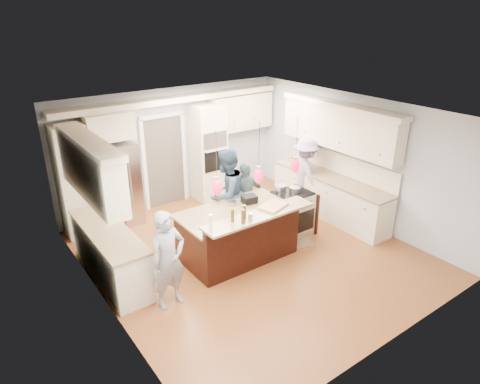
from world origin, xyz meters
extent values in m
plane|color=#985629|center=(0.00, 0.00, 0.00)|extent=(6.00, 6.00, 0.00)
cube|color=#B2BCC6|center=(0.00, 3.00, 1.35)|extent=(5.50, 0.04, 2.70)
cube|color=#B2BCC6|center=(0.00, -3.00, 1.35)|extent=(5.50, 0.04, 2.70)
cube|color=#B2BCC6|center=(-2.75, 0.00, 1.35)|extent=(0.04, 6.00, 2.70)
cube|color=#B2BCC6|center=(2.75, 0.00, 1.35)|extent=(0.04, 6.00, 2.70)
cube|color=white|center=(0.00, 0.00, 2.70)|extent=(5.50, 6.00, 0.04)
cube|color=#B7B7BC|center=(-1.55, 2.64, 0.90)|extent=(0.90, 0.70, 1.80)
cube|color=#F6E3C7|center=(0.75, 2.67, 1.15)|extent=(0.72, 0.64, 2.30)
cube|color=black|center=(0.75, 2.34, 1.55)|extent=(0.60, 0.02, 0.35)
cube|color=black|center=(0.75, 2.34, 1.05)|extent=(0.60, 0.02, 0.50)
cylinder|color=#B7B7BC|center=(0.75, 2.31, 1.30)|extent=(0.55, 0.02, 0.02)
cube|color=#F6E3C7|center=(-2.35, 2.70, 1.15)|extent=(0.60, 0.58, 2.30)
cube|color=#F6E3C7|center=(-1.55, 2.70, 2.15)|extent=(0.95, 0.58, 0.55)
cube|color=#F6E3C7|center=(1.80, 2.82, 1.95)|extent=(1.70, 0.35, 0.85)
cube|color=beige|center=(0.00, 2.80, 2.48)|extent=(5.30, 0.38, 0.12)
cube|color=#4C443A|center=(-0.25, 2.99, 1.05)|extent=(0.90, 0.06, 2.10)
cube|color=white|center=(-0.25, 2.95, 2.13)|extent=(1.04, 0.06, 0.10)
cube|color=#F6E3C7|center=(2.40, 0.30, 0.44)|extent=(0.60, 3.00, 0.88)
cube|color=tan|center=(2.40, 0.30, 0.90)|extent=(0.64, 3.05, 0.04)
cube|color=#F6E3C7|center=(2.52, 0.30, 1.98)|extent=(0.35, 3.00, 0.85)
cube|color=beige|center=(2.51, 0.30, 2.46)|extent=(0.37, 3.10, 0.10)
cube|color=#F6E3C7|center=(-2.40, 0.80, 0.44)|extent=(0.60, 2.20, 0.88)
cube|color=tan|center=(-2.40, 0.80, 0.90)|extent=(0.64, 2.25, 0.04)
cube|color=#F6E3C7|center=(-2.52, 0.80, 1.98)|extent=(0.35, 2.20, 0.85)
cube|color=beige|center=(-2.51, 0.80, 2.46)|extent=(0.37, 2.30, 0.10)
cube|color=black|center=(-0.25, 0.15, 0.44)|extent=(2.00, 1.00, 0.88)
cube|color=tan|center=(-0.25, 0.15, 0.90)|extent=(2.10, 1.10, 0.04)
cube|color=black|center=(-0.25, -0.41, 0.54)|extent=(2.00, 0.12, 1.08)
cube|color=tan|center=(-0.25, -0.55, 1.10)|extent=(2.10, 0.42, 0.04)
cube|color=black|center=(0.16, 0.27, 0.99)|extent=(0.30, 0.25, 0.14)
cube|color=#B7B7BC|center=(1.13, 0.15, 0.45)|extent=(0.76, 0.66, 0.90)
cube|color=black|center=(1.13, -0.19, 0.40)|extent=(0.65, 0.01, 0.45)
cube|color=black|center=(1.13, 0.15, 0.91)|extent=(0.72, 0.59, 0.02)
cube|color=black|center=(1.54, 0.15, 0.44)|extent=(0.06, 0.71, 0.88)
cylinder|color=black|center=(-1.05, -0.51, 2.33)|extent=(0.01, 0.01, 0.75)
ellipsoid|color=red|center=(-1.05, -0.51, 1.80)|extent=(0.15, 0.15, 0.26)
cylinder|color=black|center=(-0.25, -0.51, 2.33)|extent=(0.01, 0.01, 0.75)
ellipsoid|color=red|center=(-0.25, -0.51, 1.80)|extent=(0.15, 0.15, 0.26)
cylinder|color=black|center=(0.55, -0.51, 2.33)|extent=(0.01, 0.01, 0.75)
ellipsoid|color=red|center=(0.55, -0.51, 1.80)|extent=(0.15, 0.15, 0.26)
imported|color=gray|center=(-1.92, -0.45, 0.80)|extent=(0.62, 0.44, 1.59)
imported|color=#2E435A|center=(0.04, 0.85, 0.92)|extent=(1.08, 0.97, 1.84)
imported|color=#4B6569|center=(0.50, 0.85, 0.74)|extent=(0.90, 0.45, 1.47)
imported|color=#8F7AA5|center=(2.25, 0.91, 0.84)|extent=(0.87, 1.20, 1.68)
cube|color=olive|center=(1.00, 0.06, 0.01)|extent=(0.92, 1.14, 0.01)
cylinder|color=silver|center=(-1.20, -0.53, 1.25)|extent=(0.07, 0.07, 0.26)
cylinder|color=#41290B|center=(-0.77, -0.50, 1.23)|extent=(0.06, 0.06, 0.22)
cylinder|color=#41290B|center=(-0.66, -0.65, 1.24)|extent=(0.08, 0.08, 0.25)
cylinder|color=#41290B|center=(-0.56, -0.54, 1.24)|extent=(0.07, 0.07, 0.25)
cylinder|color=#B7B7BC|center=(-0.51, -0.65, 1.19)|extent=(0.08, 0.08, 0.14)
cube|color=tan|center=(0.12, -0.47, 1.14)|extent=(0.57, 0.47, 0.04)
cylinder|color=#B7B7BC|center=(0.99, 0.34, 0.98)|extent=(0.22, 0.22, 0.13)
cylinder|color=#B7B7BC|center=(1.19, 0.14, 0.97)|extent=(0.22, 0.22, 0.11)
camera|label=1|loc=(-4.27, -5.56, 4.31)|focal=32.00mm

